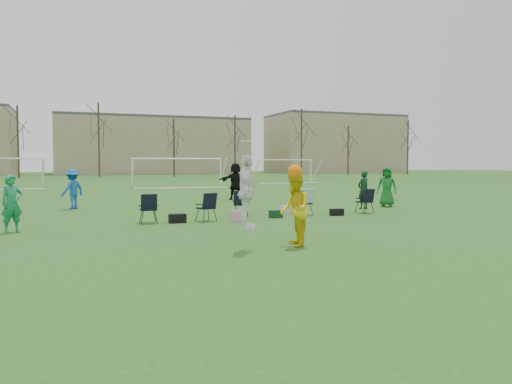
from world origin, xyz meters
name	(u,v)px	position (x,y,z in m)	size (l,w,h in m)	color
ground	(306,261)	(0.00, 0.00, 0.00)	(260.00, 260.00, 0.00)	#23541A
fielder_green_near	(12,204)	(-5.95, 6.67, 0.82)	(0.60, 0.39, 1.65)	#16804D
fielder_blue	(72,189)	(-4.29, 14.17, 0.87)	(1.12, 0.64, 1.73)	#1754AF
fielder_green_far	(387,187)	(9.21, 10.32, 0.91)	(0.89, 0.58, 1.82)	#126521
fielder_black	(236,181)	(4.18, 17.17, 1.02)	(1.88, 0.60, 2.03)	black
center_contest	(276,202)	(0.05, 1.69, 1.07)	(2.03, 1.15, 2.47)	white
sideline_setup	(274,203)	(2.67, 8.06, 0.51)	(9.24, 2.18, 1.68)	#0D3219
goal_mid	(177,165)	(4.00, 32.00, 1.92)	(7.40, 0.63, 2.46)	white
goal_right	(281,165)	(16.00, 38.00, 1.92)	(7.35, 1.14, 2.46)	white
tree_line	(101,143)	(0.24, 69.85, 5.09)	(110.28, 3.28, 11.40)	#382B21
building_row	(126,145)	(6.73, 96.00, 5.99)	(126.00, 16.00, 13.00)	tan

